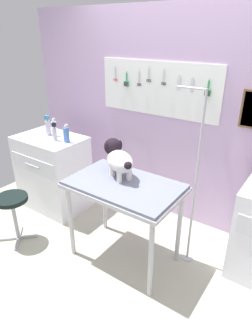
{
  "coord_description": "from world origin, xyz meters",
  "views": [
    {
      "loc": [
        1.36,
        -1.55,
        2.05
      ],
      "look_at": [
        0.07,
        0.28,
        0.99
      ],
      "focal_mm": 31.18,
      "sensor_mm": 36.0,
      "label": 1
    }
  ],
  "objects_px": {
    "grooming_arm": "(194,190)",
    "stool": "(12,205)",
    "grooming_table": "(124,192)",
    "dog": "(118,158)",
    "counter_left": "(53,172)",
    "pump_bottle_white": "(66,135)"
  },
  "relations": [
    {
      "from": "dog",
      "to": "pump_bottle_white",
      "type": "height_order",
      "value": "dog"
    },
    {
      "from": "grooming_table",
      "to": "dog",
      "type": "bearing_deg",
      "value": 144.97
    },
    {
      "from": "grooming_table",
      "to": "stool",
      "type": "xyz_separation_m",
      "value": [
        -1.09,
        -0.44,
        -0.31
      ]
    },
    {
      "from": "stool",
      "to": "pump_bottle_white",
      "type": "distance_m",
      "value": 0.93
    },
    {
      "from": "grooming_table",
      "to": "grooming_arm",
      "type": "xyz_separation_m",
      "value": [
        0.52,
        0.34,
        0.03
      ]
    },
    {
      "from": "dog",
      "to": "stool",
      "type": "bearing_deg",
      "value": -150.58
    },
    {
      "from": "dog",
      "to": "counter_left",
      "type": "height_order",
      "value": "dog"
    },
    {
      "from": "grooming_arm",
      "to": "pump_bottle_white",
      "type": "height_order",
      "value": "grooming_arm"
    },
    {
      "from": "dog",
      "to": "pump_bottle_white",
      "type": "distance_m",
      "value": 0.87
    },
    {
      "from": "dog",
      "to": "stool",
      "type": "xyz_separation_m",
      "value": [
        -0.95,
        -0.54,
        -0.57
      ]
    },
    {
      "from": "grooming_arm",
      "to": "counter_left",
      "type": "relative_size",
      "value": 1.8
    },
    {
      "from": "stool",
      "to": "pump_bottle_white",
      "type": "xyz_separation_m",
      "value": [
        0.1,
        0.73,
        0.57
      ]
    },
    {
      "from": "grooming_arm",
      "to": "counter_left",
      "type": "height_order",
      "value": "grooming_arm"
    },
    {
      "from": "pump_bottle_white",
      "to": "grooming_arm",
      "type": "bearing_deg",
      "value": 2.05
    },
    {
      "from": "pump_bottle_white",
      "to": "grooming_table",
      "type": "bearing_deg",
      "value": -16.03
    },
    {
      "from": "grooming_table",
      "to": "counter_left",
      "type": "height_order",
      "value": "counter_left"
    },
    {
      "from": "grooming_table",
      "to": "grooming_arm",
      "type": "bearing_deg",
      "value": 33.01
    },
    {
      "from": "grooming_table",
      "to": "dog",
      "type": "height_order",
      "value": "dog"
    },
    {
      "from": "counter_left",
      "to": "pump_bottle_white",
      "type": "relative_size",
      "value": 4.43
    },
    {
      "from": "grooming_arm",
      "to": "stool",
      "type": "height_order",
      "value": "grooming_arm"
    },
    {
      "from": "stool",
      "to": "counter_left",
      "type": "bearing_deg",
      "value": 104.35
    },
    {
      "from": "grooming_table",
      "to": "dog",
      "type": "distance_m",
      "value": 0.31
    }
  ]
}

